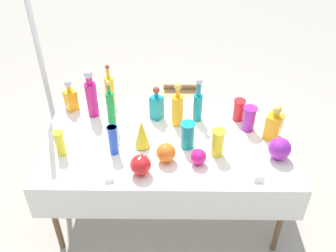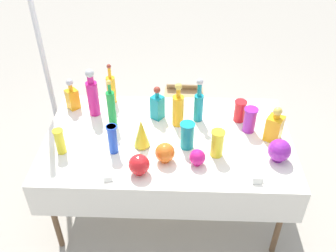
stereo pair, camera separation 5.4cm
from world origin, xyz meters
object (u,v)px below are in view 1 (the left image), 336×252
Objects in this scene: tall_bottle_2 at (178,108)px; slender_vase_3 at (113,139)px; tall_bottle_0 at (110,89)px; square_decanter_0 at (274,125)px; square_decanter_2 at (71,98)px; canopy_pole at (42,64)px; square_decanter_1 at (157,106)px; slender_vase_2 at (249,118)px; slender_vase_1 at (188,134)px; slender_vase_4 at (218,142)px; round_bowl_2 at (141,165)px; slender_vase_0 at (239,109)px; round_bowl_1 at (166,153)px; round_bowl_3 at (280,148)px; tall_bottle_1 at (198,104)px; tall_bottle_4 at (91,96)px; round_bowl_0 at (198,157)px; tall_bottle_3 at (111,108)px; fluted_vase_0 at (142,134)px; slender_vase_5 at (60,142)px.

slender_vase_3 is at bearing -142.78° from tall_bottle_2.
tall_bottle_0 is 0.63m from tall_bottle_2.
square_decanter_0 is 1.16m from slender_vase_3.
canopy_pole is at bearing 132.41° from square_decanter_2.
slender_vase_2 is (0.70, -0.14, -0.01)m from square_decanter_1.
slender_vase_4 is (0.21, -0.08, 0.00)m from slender_vase_1.
round_bowl_2 is (-0.08, -0.63, -0.04)m from square_decanter_1.
slender_vase_0 is (-0.22, 0.22, -0.02)m from square_decanter_0.
round_bowl_2 is at bearing -142.72° from round_bowl_1.
square_decanter_0 reaches higher than round_bowl_3.
tall_bottle_1 is 0.15× the size of canopy_pole.
slender_vase_4 is (-0.21, -0.42, 0.02)m from slender_vase_0.
tall_bottle_4 reaches higher than round_bowl_2.
round_bowl_0 is (-0.14, -0.10, -0.05)m from slender_vase_4.
square_decanter_1 is 1.61× the size of slender_vase_0.
slender_vase_1 is at bearing 41.69° from round_bowl_2.
round_bowl_1 is (-0.08, -0.42, -0.07)m from tall_bottle_2.
round_bowl_1 reaches higher than round_bowl_0.
tall_bottle_3 is (0.05, -0.31, 0.03)m from tall_bottle_0.
slender_vase_1 reaches higher than round_bowl_2.
square_decanter_1 is at bearing 154.30° from tall_bottle_2.
tall_bottle_0 is 0.86m from round_bowl_1.
tall_bottle_2 is 0.50m from tall_bottle_3.
round_bowl_0 is at bearing -24.35° from fluted_vase_0.
round_bowl_3 is at bearing 2.82° from round_bowl_1.
slender_vase_5 reaches higher than slender_vase_0.
slender_vase_2 is at bearing -65.78° from slender_vase_0.
tall_bottle_1 reaches higher than tall_bottle_2.
slender_vase_0 is 0.85× the size of slender_vase_4.
tall_bottle_2 is at bearing -172.05° from slender_vase_0.
fluted_vase_0 reaches higher than slender_vase_3.
square_decanter_0 reaches higher than slender_vase_1.
round_bowl_0 is (0.59, -0.11, -0.06)m from slender_vase_3.
tall_bottle_1 is 0.70m from round_bowl_3.
slender_vase_3 reaches higher than round_bowl_2.
slender_vase_4 is (-0.43, -0.19, -0.01)m from square_decanter_0.
slender_vase_3 is at bearing -146.38° from tall_bottle_1.
slender_vase_0 is 1.48× the size of round_bowl_0.
square_decanter_1 is 1.38× the size of slender_vase_4.
slender_vase_4 reaches higher than round_bowl_2.
square_decanter_0 is 1.23× the size of fluted_vase_0.
canopy_pole is (-1.86, 0.68, 0.12)m from square_decanter_0.
tall_bottle_2 is at bearing -9.73° from tall_bottle_4.
square_decanter_2 is (-0.86, 0.19, -0.04)m from tall_bottle_2.
square_decanter_1 reaches higher than round_bowl_1.
square_decanter_1 is 0.64m from round_bowl_2.
slender_vase_3 is 1.89× the size of round_bowl_0.
round_bowl_0 is 0.72× the size of round_bowl_3.
slender_vase_1 is at bearing 158.50° from slender_vase_4.
tall_bottle_4 is 1.40m from square_decanter_0.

